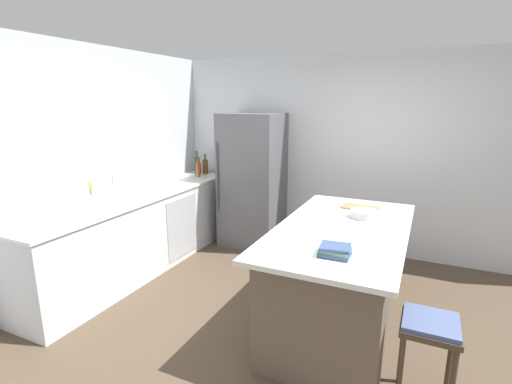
{
  "coord_description": "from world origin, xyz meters",
  "views": [
    {
      "loc": [
        0.96,
        -2.77,
        2.0
      ],
      "look_at": [
        -0.77,
        0.97,
        1.0
      ],
      "focal_mm": 26.32,
      "sensor_mm": 36.0,
      "label": 1
    }
  ],
  "objects_px": {
    "sink_faucet": "(114,187)",
    "kitchen_island": "(340,276)",
    "cookbook_stack": "(335,251)",
    "bar_stool": "(429,336)",
    "wine_bottle": "(197,166)",
    "vinegar_bottle": "(198,170)",
    "whiskey_bottle": "(205,166)",
    "hot_sauce_bottle": "(199,168)",
    "refrigerator": "(252,181)",
    "cutting_board": "(360,208)",
    "flower_vase": "(92,202)",
    "mixing_bowl": "(363,214)",
    "paper_towel_roll": "(139,183)"
  },
  "relations": [
    {
      "from": "paper_towel_roll",
      "to": "vinegar_bottle",
      "type": "height_order",
      "value": "paper_towel_roll"
    },
    {
      "from": "refrigerator",
      "to": "mixing_bowl",
      "type": "distance_m",
      "value": 2.06
    },
    {
      "from": "hot_sauce_bottle",
      "to": "vinegar_bottle",
      "type": "relative_size",
      "value": 0.82
    },
    {
      "from": "sink_faucet",
      "to": "kitchen_island",
      "type": "bearing_deg",
      "value": 3.0
    },
    {
      "from": "sink_faucet",
      "to": "flower_vase",
      "type": "bearing_deg",
      "value": -74.85
    },
    {
      "from": "sink_faucet",
      "to": "mixing_bowl",
      "type": "distance_m",
      "value": 2.65
    },
    {
      "from": "flower_vase",
      "to": "cutting_board",
      "type": "relative_size",
      "value": 0.8
    },
    {
      "from": "bar_stool",
      "to": "vinegar_bottle",
      "type": "relative_size",
      "value": 2.24
    },
    {
      "from": "paper_towel_roll",
      "to": "whiskey_bottle",
      "type": "height_order",
      "value": "paper_towel_roll"
    },
    {
      "from": "cutting_board",
      "to": "flower_vase",
      "type": "bearing_deg",
      "value": -153.53
    },
    {
      "from": "wine_bottle",
      "to": "vinegar_bottle",
      "type": "height_order",
      "value": "wine_bottle"
    },
    {
      "from": "kitchen_island",
      "to": "wine_bottle",
      "type": "xyz_separation_m",
      "value": [
        -2.47,
        1.47,
        0.6
      ]
    },
    {
      "from": "hot_sauce_bottle",
      "to": "cookbook_stack",
      "type": "relative_size",
      "value": 1.02
    },
    {
      "from": "bar_stool",
      "to": "vinegar_bottle",
      "type": "bearing_deg",
      "value": 146.44
    },
    {
      "from": "refrigerator",
      "to": "cookbook_stack",
      "type": "bearing_deg",
      "value": -52.23
    },
    {
      "from": "hot_sauce_bottle",
      "to": "vinegar_bottle",
      "type": "bearing_deg",
      "value": -60.41
    },
    {
      "from": "paper_towel_roll",
      "to": "cookbook_stack",
      "type": "distance_m",
      "value": 2.66
    },
    {
      "from": "refrigerator",
      "to": "wine_bottle",
      "type": "distance_m",
      "value": 0.9
    },
    {
      "from": "hot_sauce_bottle",
      "to": "wine_bottle",
      "type": "bearing_deg",
      "value": -74.48
    },
    {
      "from": "sink_faucet",
      "to": "paper_towel_roll",
      "type": "height_order",
      "value": "paper_towel_roll"
    },
    {
      "from": "cookbook_stack",
      "to": "whiskey_bottle",
      "type": "bearing_deg",
      "value": 137.76
    },
    {
      "from": "bar_stool",
      "to": "sink_faucet",
      "type": "relative_size",
      "value": 2.12
    },
    {
      "from": "whiskey_bottle",
      "to": "hot_sauce_bottle",
      "type": "xyz_separation_m",
      "value": [
        -0.05,
        -0.08,
        -0.02
      ]
    },
    {
      "from": "cookbook_stack",
      "to": "bar_stool",
      "type": "bearing_deg",
      "value": -4.99
    },
    {
      "from": "hot_sauce_bottle",
      "to": "mixing_bowl",
      "type": "bearing_deg",
      "value": -24.96
    },
    {
      "from": "hot_sauce_bottle",
      "to": "vinegar_bottle",
      "type": "height_order",
      "value": "vinegar_bottle"
    },
    {
      "from": "refrigerator",
      "to": "mixing_bowl",
      "type": "height_order",
      "value": "refrigerator"
    },
    {
      "from": "bar_stool",
      "to": "hot_sauce_bottle",
      "type": "bearing_deg",
      "value": 144.97
    },
    {
      "from": "flower_vase",
      "to": "paper_towel_roll",
      "type": "relative_size",
      "value": 0.97
    },
    {
      "from": "hot_sauce_bottle",
      "to": "cutting_board",
      "type": "relative_size",
      "value": 0.62
    },
    {
      "from": "wine_bottle",
      "to": "cookbook_stack",
      "type": "relative_size",
      "value": 1.58
    },
    {
      "from": "paper_towel_roll",
      "to": "sink_faucet",
      "type": "bearing_deg",
      "value": -98.03
    },
    {
      "from": "hot_sauce_bottle",
      "to": "sink_faucet",
      "type": "bearing_deg",
      "value": -89.62
    },
    {
      "from": "sink_faucet",
      "to": "paper_towel_roll",
      "type": "xyz_separation_m",
      "value": [
        0.05,
        0.34,
        -0.02
      ]
    },
    {
      "from": "whiskey_bottle",
      "to": "cutting_board",
      "type": "bearing_deg",
      "value": -21.87
    },
    {
      "from": "whiskey_bottle",
      "to": "cutting_board",
      "type": "distance_m",
      "value": 2.67
    },
    {
      "from": "sink_faucet",
      "to": "mixing_bowl",
      "type": "height_order",
      "value": "sink_faucet"
    },
    {
      "from": "bar_stool",
      "to": "cookbook_stack",
      "type": "bearing_deg",
      "value": 175.01
    },
    {
      "from": "flower_vase",
      "to": "cutting_board",
      "type": "bearing_deg",
      "value": 26.47
    },
    {
      "from": "vinegar_bottle",
      "to": "mixing_bowl",
      "type": "height_order",
      "value": "vinegar_bottle"
    },
    {
      "from": "refrigerator",
      "to": "wine_bottle",
      "type": "height_order",
      "value": "refrigerator"
    },
    {
      "from": "bar_stool",
      "to": "wine_bottle",
      "type": "relative_size",
      "value": 1.76
    },
    {
      "from": "hot_sauce_bottle",
      "to": "refrigerator",
      "type": "bearing_deg",
      "value": -3.46
    },
    {
      "from": "mixing_bowl",
      "to": "cookbook_stack",
      "type": "bearing_deg",
      "value": -91.89
    },
    {
      "from": "bar_stool",
      "to": "hot_sauce_bottle",
      "type": "distance_m",
      "value": 3.98
    },
    {
      "from": "refrigerator",
      "to": "cutting_board",
      "type": "relative_size",
      "value": 4.89
    },
    {
      "from": "flower_vase",
      "to": "hot_sauce_bottle",
      "type": "xyz_separation_m",
      "value": [
        -0.12,
        2.11,
        -0.0
      ]
    },
    {
      "from": "vinegar_bottle",
      "to": "cutting_board",
      "type": "relative_size",
      "value": 0.75
    },
    {
      "from": "flower_vase",
      "to": "mixing_bowl",
      "type": "bearing_deg",
      "value": 19.71
    },
    {
      "from": "sink_faucet",
      "to": "bar_stool",
      "type": "bearing_deg",
      "value": -10.0
    }
  ]
}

